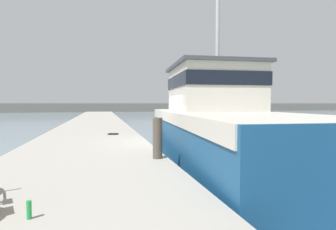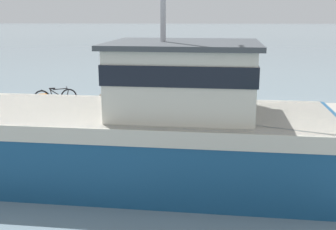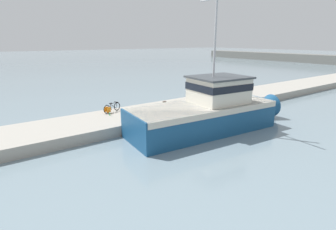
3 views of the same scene
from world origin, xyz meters
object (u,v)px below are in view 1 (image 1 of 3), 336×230
boat_red_outer (182,111)px  fishing_boat_main (219,124)px  mooring_post (158,138)px  water_bottle_by_bike (29,210)px

boat_red_outer → fishing_boat_main: bearing=149.2°
mooring_post → water_bottle_by_bike: 4.04m
fishing_boat_main → water_bottle_by_bike: fishing_boat_main is taller
mooring_post → water_bottle_by_bike: size_ratio=4.60×
fishing_boat_main → mooring_post: bearing=-139.6°
boat_red_outer → mooring_post: (-12.34, -37.24, 0.45)m
water_bottle_by_bike → fishing_boat_main: bearing=45.6°
fishing_boat_main → mooring_post: fishing_boat_main is taller
fishing_boat_main → water_bottle_by_bike: 7.23m
fishing_boat_main → boat_red_outer: fishing_boat_main is taller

